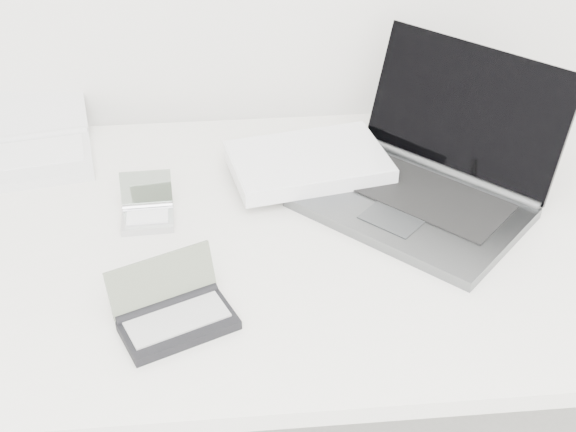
{
  "coord_description": "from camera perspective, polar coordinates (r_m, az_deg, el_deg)",
  "views": [
    {
      "loc": [
        -0.13,
        0.45,
        1.56
      ],
      "look_at": [
        -0.03,
        1.51,
        0.79
      ],
      "focal_mm": 50.0,
      "sensor_mm": 36.0,
      "label": 1
    }
  ],
  "objects": [
    {
      "name": "pda_silver",
      "position": [
        1.42,
        -9.97,
        0.34
      ],
      "size": [
        0.09,
        0.1,
        0.07
      ],
      "rotation": [
        0.0,
        0.0,
        0.04
      ],
      "color": "#B9B9BD",
      "rests_on": "desk"
    },
    {
      "name": "desk",
      "position": [
        1.41,
        1.07,
        -2.5
      ],
      "size": [
        1.6,
        0.8,
        0.73
      ],
      "color": "white",
      "rests_on": "ground"
    },
    {
      "name": "netbook_open_white",
      "position": [
        1.66,
        -18.09,
        4.72
      ],
      "size": [
        0.29,
        0.35,
        0.07
      ],
      "rotation": [
        0.0,
        0.0,
        0.17
      ],
      "color": "silver",
      "rests_on": "desk"
    },
    {
      "name": "laptop_large",
      "position": [
        1.47,
        6.87,
        3.08
      ],
      "size": [
        0.61,
        0.51,
        0.25
      ],
      "rotation": [
        0.0,
        0.0,
        -0.77
      ],
      "color": "#56595B",
      "rests_on": "desk"
    },
    {
      "name": "palmtop_charcoal",
      "position": [
        1.2,
        -8.12,
        -6.87
      ],
      "size": [
        0.2,
        0.17,
        0.09
      ],
      "rotation": [
        0.0,
        0.0,
        0.41
      ],
      "color": "black",
      "rests_on": "desk"
    }
  ]
}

